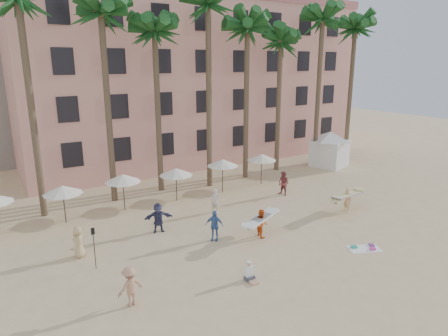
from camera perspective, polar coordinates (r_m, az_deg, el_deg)
The scene contains 11 objects.
ground at distance 21.39m, azimuth 10.59°, elevation -13.73°, with size 120.00×120.00×0.00m, color #D1B789.
pink_hotel at distance 44.46m, azimuth -5.04°, elevation 12.11°, with size 35.00×14.00×16.00m, color #E09688.
palm_row at distance 31.79m, azimuth -6.92°, elevation 19.90°, with size 44.40×5.40×16.30m.
umbrella_row at distance 29.09m, azimuth -10.46°, elevation -0.94°, with size 22.50×2.70×2.73m.
cabana at distance 41.08m, azimuth 14.87°, elevation 3.08°, with size 5.67×5.67×3.50m.
beach_towel at distance 24.21m, azimuth 19.46°, elevation -10.73°, with size 2.05×1.63×0.14m.
carrier_yellow at distance 29.20m, azimuth 17.24°, elevation -4.05°, with size 3.48×1.57×1.76m.
carrier_white at distance 24.14m, azimuth 5.36°, elevation -7.68°, with size 3.03×1.77×1.70m.
beachgoers at distance 24.13m, azimuth -5.08°, elevation -7.68°, with size 16.91×8.96×1.91m.
paddle at distance 21.29m, azimuth -18.10°, elevation -10.16°, with size 0.18×0.04×2.23m.
seated_man at distance 19.80m, azimuth 3.72°, elevation -14.89°, with size 0.43×0.75×0.97m.
Camera 1 is at (-12.89, -13.70, 10.19)m, focal length 32.00 mm.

